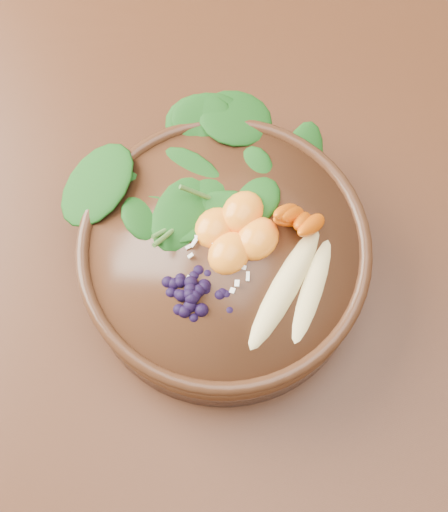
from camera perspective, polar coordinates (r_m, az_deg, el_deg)
The scene contains 8 objects.
ground at distance 1.43m, azimuth 13.95°, elevation -13.06°, with size 4.00×4.00×0.00m, color #381E0F.
stoneware_bowl at distance 0.63m, azimuth 0.00°, elevation -0.32°, with size 0.25×0.25×0.07m, color #412516.
kale_heap at distance 0.61m, azimuth -0.27°, elevation 7.10°, with size 0.16×0.15×0.04m, color #164F12, non-canonical shape.
carrot_cluster at distance 0.59m, azimuth 7.38°, elevation 4.75°, with size 0.05×0.05×0.07m, color #E85F05, non-canonical shape.
banana_halves at distance 0.58m, azimuth 6.08°, elevation -2.28°, with size 0.07×0.14×0.02m.
mandarin_cluster at distance 0.59m, azimuth 0.99°, elevation 2.33°, with size 0.07×0.08×0.03m, color orange, non-canonical shape.
blueberry_pile at distance 0.57m, azimuth -2.72°, elevation -2.73°, with size 0.12×0.09×0.03m, color black, non-canonical shape.
coconut_flakes at distance 0.59m, azimuth -0.80°, elevation -0.47°, with size 0.08×0.06×0.01m, color white, non-canonical shape.
Camera 1 is at (-0.18, -0.33, 1.38)m, focal length 50.00 mm.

